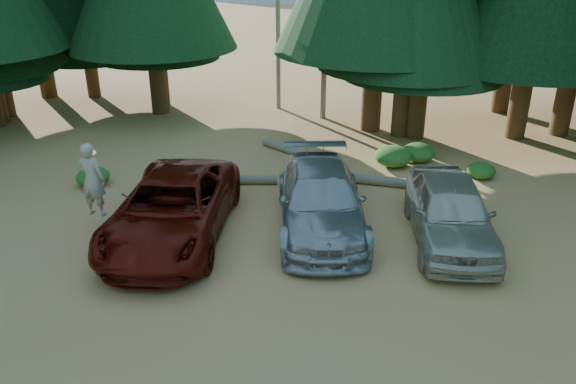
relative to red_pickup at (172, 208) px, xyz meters
name	(u,v)px	position (x,y,z in m)	size (l,w,h in m)	color
ground	(302,322)	(3.35, -3.54, -0.81)	(160.00, 160.00, 0.00)	tan
forest_belt_north	(304,114)	(3.35, 11.46, -0.81)	(36.00, 7.00, 22.00)	black
red_pickup	(172,208)	(0.00, 0.00, 0.00)	(2.70, 5.85, 1.62)	#5D0F08
silver_minivan_center	(321,200)	(3.81, 0.65, -0.02)	(2.22, 5.46, 1.59)	#A8AAB0
silver_minivan_right	(450,211)	(7.07, 0.04, 0.00)	(1.92, 4.77, 1.63)	beige
frisbee_player	(92,180)	(-2.13, 0.39, 0.61)	(0.82, 0.64, 2.00)	beige
log_left	(212,179)	(0.43, 3.49, -0.66)	(0.30, 0.30, 4.14)	slate
log_mid	(297,152)	(3.09, 6.10, -0.67)	(0.27, 0.27, 3.34)	slate
log_right	(390,182)	(6.08, 3.46, -0.66)	(0.31, 0.31, 4.83)	slate
shrub_far_left	(93,177)	(-3.28, 3.28, -0.53)	(1.03, 1.03, 0.57)	#285E1C
shrub_left	(204,169)	(0.07, 4.24, -0.60)	(0.79, 0.79, 0.43)	#285E1C
shrub_center_left	(322,179)	(3.92, 3.11, -0.45)	(1.33, 1.33, 0.73)	#285E1C
shrub_center_right	(393,156)	(6.41, 5.25, -0.47)	(1.26, 1.26, 0.69)	#285E1C
shrub_right	(481,170)	(9.12, 4.27, -0.56)	(0.91, 0.91, 0.50)	#285E1C
shrub_far_right	(419,152)	(7.36, 5.75, -0.50)	(1.15, 1.15, 0.63)	#285E1C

